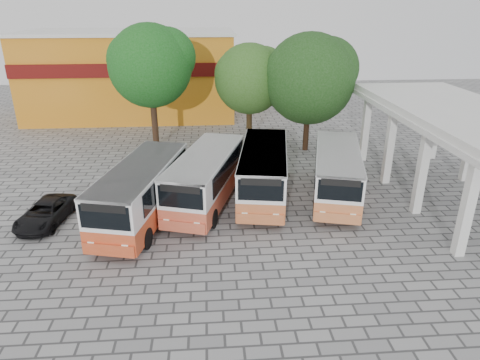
{
  "coord_description": "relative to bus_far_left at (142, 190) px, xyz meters",
  "views": [
    {
      "loc": [
        -3.47,
        -18.67,
        10.77
      ],
      "look_at": [
        -1.78,
        3.61,
        1.5
      ],
      "focal_mm": 32.0,
      "sensor_mm": 36.0,
      "label": 1
    }
  ],
  "objects": [
    {
      "name": "shophouse_block",
      "position": [
        -3.96,
        23.94,
        2.39
      ],
      "size": [
        20.4,
        10.4,
        8.3
      ],
      "color": "orange",
      "rests_on": "ground"
    },
    {
      "name": "parked_car",
      "position": [
        -5.1,
        0.06,
        -1.19
      ],
      "size": [
        2.52,
        4.42,
        1.16
      ],
      "primitive_type": "imported",
      "rotation": [
        0.0,
        0.0,
        -0.15
      ],
      "color": "black",
      "rests_on": "ground"
    },
    {
      "name": "ground",
      "position": [
        7.04,
        -2.04,
        -1.77
      ],
      "size": [
        90.0,
        90.0,
        0.0
      ],
      "primitive_type": "plane",
      "color": "gray",
      "rests_on": "ground"
    },
    {
      "name": "tree_left",
      "position": [
        -0.6,
        12.76,
        4.82
      ],
      "size": [
        6.58,
        6.26,
        9.52
      ],
      "color": "#3B2619",
      "rests_on": "ground"
    },
    {
      "name": "tree_middle",
      "position": [
        6.91,
        12.69,
        3.74
      ],
      "size": [
        5.7,
        5.43,
        8.05
      ],
      "color": "#3A2914",
      "rests_on": "ground"
    },
    {
      "name": "tree_right",
      "position": [
        11.25,
        11.1,
        4.0
      ],
      "size": [
        7.11,
        6.77,
        8.93
      ],
      "color": "black",
      "rests_on": "ground"
    },
    {
      "name": "bus_far_right",
      "position": [
        10.98,
        2.04,
        -0.08
      ],
      "size": [
        4.43,
        8.58,
        2.93
      ],
      "rotation": [
        0.0,
        0.0,
        -0.25
      ],
      "color": "#CC703C",
      "rests_on": "ground"
    },
    {
      "name": "bus_centre_left",
      "position": [
        3.35,
        1.76,
        -0.03
      ],
      "size": [
        4.82,
        8.85,
        3.01
      ],
      "rotation": [
        0.0,
        0.0,
        -0.29
      ],
      "color": "#CA5436",
      "rests_on": "ground"
    },
    {
      "name": "bus_centre_right",
      "position": [
        6.71,
        2.42,
        -0.02
      ],
      "size": [
        3.89,
        8.75,
        3.03
      ],
      "rotation": [
        0.0,
        0.0,
        -0.16
      ],
      "color": "#C56433",
      "rests_on": "ground"
    },
    {
      "name": "bus_far_left",
      "position": [
        0.0,
        0.0,
        0.0
      ],
      "size": [
        4.46,
        8.93,
        3.06
      ],
      "rotation": [
        0.0,
        0.0,
        -0.23
      ],
      "color": "#C8461F",
      "rests_on": "ground"
    },
    {
      "name": "terminal_shelter",
      "position": [
        17.54,
        1.96,
        3.14
      ],
      "size": [
        6.8,
        15.8,
        5.4
      ],
      "color": "silver",
      "rests_on": "ground"
    }
  ]
}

